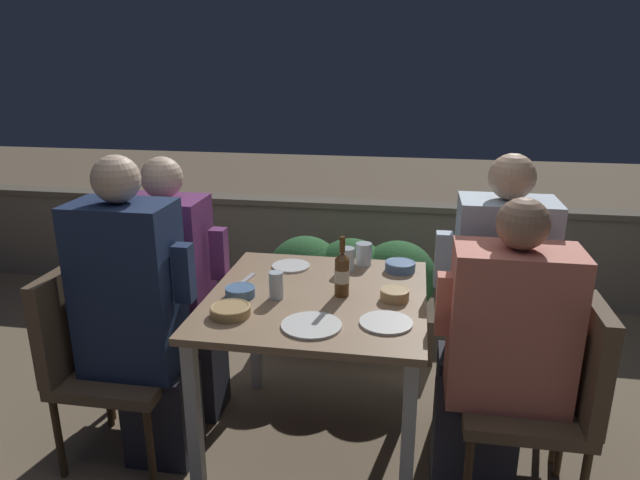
% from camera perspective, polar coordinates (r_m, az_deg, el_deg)
% --- Properties ---
extents(ground_plane, '(16.00, 16.00, 0.00)m').
position_cam_1_polar(ground_plane, '(2.81, -0.26, -19.76)').
color(ground_plane, '#847056').
extents(parapet_wall, '(9.00, 0.18, 0.71)m').
position_cam_1_polar(parapet_wall, '(4.24, 3.91, -0.76)').
color(parapet_wall, gray).
rests_on(parapet_wall, ground_plane).
extents(dining_table, '(0.91, 0.96, 0.75)m').
position_cam_1_polar(dining_table, '(2.46, -0.28, -7.54)').
color(dining_table, '#937556').
rests_on(dining_table, ground_plane).
extents(planter_hedge, '(1.01, 0.47, 0.69)m').
position_cam_1_polar(planter_hedge, '(3.45, 3.06, -4.84)').
color(planter_hedge, brown).
rests_on(planter_hedge, ground_plane).
extents(chair_left_near, '(0.48, 0.47, 0.88)m').
position_cam_1_polar(chair_left_near, '(2.69, -21.37, -9.93)').
color(chair_left_near, brown).
rests_on(chair_left_near, ground_plane).
extents(person_navy_jumper, '(0.49, 0.26, 1.36)m').
position_cam_1_polar(person_navy_jumper, '(2.52, -17.79, -7.24)').
color(person_navy_jumper, '#282833').
rests_on(person_navy_jumper, ground_plane).
extents(chair_left_far, '(0.48, 0.47, 0.88)m').
position_cam_1_polar(chair_left_far, '(2.96, -17.54, -6.88)').
color(chair_left_far, brown).
rests_on(chair_left_far, ground_plane).
extents(person_purple_stripe, '(0.47, 0.26, 1.29)m').
position_cam_1_polar(person_purple_stripe, '(2.82, -14.08, -4.83)').
color(person_purple_stripe, '#282833').
rests_on(person_purple_stripe, ground_plane).
extents(chair_right_near, '(0.48, 0.47, 0.88)m').
position_cam_1_polar(chair_right_near, '(2.43, 22.21, -13.08)').
color(chair_right_near, brown).
rests_on(chair_right_near, ground_plane).
extents(person_coral_top, '(0.51, 0.26, 1.24)m').
position_cam_1_polar(person_coral_top, '(2.34, 17.52, -10.92)').
color(person_coral_top, '#282833').
rests_on(person_coral_top, ground_plane).
extents(chair_right_far, '(0.48, 0.47, 0.88)m').
position_cam_1_polar(chair_right_far, '(2.71, 20.80, -9.58)').
color(chair_right_far, brown).
rests_on(chair_right_far, ground_plane).
extents(person_blue_shirt, '(0.48, 0.26, 1.35)m').
position_cam_1_polar(person_blue_shirt, '(2.61, 16.80, -6.36)').
color(person_blue_shirt, '#282833').
rests_on(person_blue_shirt, ground_plane).
extents(beer_bottle, '(0.06, 0.06, 0.26)m').
position_cam_1_polar(beer_bottle, '(2.38, 2.21, -3.35)').
color(beer_bottle, brown).
rests_on(beer_bottle, dining_table).
extents(plate_0, '(0.20, 0.20, 0.01)m').
position_cam_1_polar(plate_0, '(2.18, 6.62, -8.21)').
color(plate_0, white).
rests_on(plate_0, dining_table).
extents(plate_1, '(0.18, 0.18, 0.01)m').
position_cam_1_polar(plate_1, '(2.73, -2.93, -2.61)').
color(plate_1, white).
rests_on(plate_1, dining_table).
extents(plate_2, '(0.23, 0.23, 0.01)m').
position_cam_1_polar(plate_2, '(2.15, -0.86, -8.53)').
color(plate_2, white).
rests_on(plate_2, dining_table).
extents(bowl_0, '(0.14, 0.14, 0.05)m').
position_cam_1_polar(bowl_0, '(2.70, 8.02, -2.56)').
color(bowl_0, '#4C709E').
rests_on(bowl_0, dining_table).
extents(bowl_1, '(0.16, 0.16, 0.04)m').
position_cam_1_polar(bowl_1, '(2.25, -8.96, -6.93)').
color(bowl_1, tan).
rests_on(bowl_1, dining_table).
extents(bowl_2, '(0.12, 0.12, 0.05)m').
position_cam_1_polar(bowl_2, '(2.38, 7.47, -5.40)').
color(bowl_2, tan).
rests_on(bowl_2, dining_table).
extents(bowl_3, '(0.13, 0.13, 0.04)m').
position_cam_1_polar(bowl_3, '(2.42, -7.99, -5.09)').
color(bowl_3, '#4C709E').
rests_on(bowl_3, dining_table).
extents(glass_cup_0, '(0.08, 0.08, 0.11)m').
position_cam_1_polar(glass_cup_0, '(2.75, 4.38, -1.40)').
color(glass_cup_0, silver).
rests_on(glass_cup_0, dining_table).
extents(glass_cup_1, '(0.06, 0.06, 0.12)m').
position_cam_1_polar(glass_cup_1, '(2.37, -4.41, -4.53)').
color(glass_cup_1, silver).
rests_on(glass_cup_1, dining_table).
extents(glass_cup_2, '(0.07, 0.07, 0.11)m').
position_cam_1_polar(glass_cup_2, '(2.67, 2.71, -1.94)').
color(glass_cup_2, silver).
rests_on(glass_cup_2, dining_table).
extents(fork_0, '(0.05, 0.17, 0.01)m').
position_cam_1_polar(fork_0, '(2.58, -7.45, -4.02)').
color(fork_0, silver).
rests_on(fork_0, dining_table).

